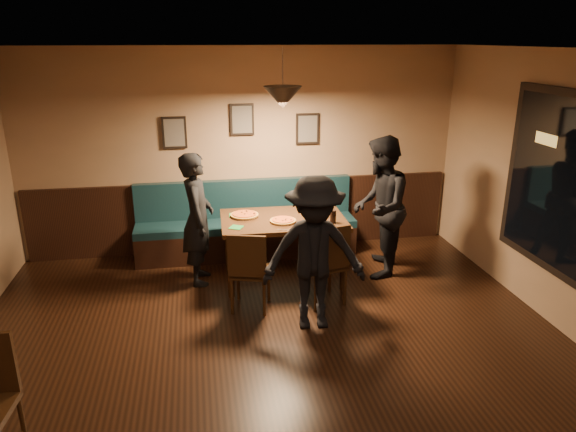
# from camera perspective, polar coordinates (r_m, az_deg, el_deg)

# --- Properties ---
(floor) EXTENTS (7.00, 7.00, 0.00)m
(floor) POSITION_cam_1_polar(r_m,az_deg,el_deg) (4.70, -0.23, -19.27)
(floor) COLOR black
(floor) RESTS_ON ground
(ceiling) EXTENTS (7.00, 7.00, 0.00)m
(ceiling) POSITION_cam_1_polar(r_m,az_deg,el_deg) (3.71, -0.29, 17.27)
(ceiling) COLOR silver
(ceiling) RESTS_ON ground
(wall_back) EXTENTS (6.00, 0.00, 6.00)m
(wall_back) POSITION_cam_1_polar(r_m,az_deg,el_deg) (7.33, -4.91, 6.89)
(wall_back) COLOR #8C704F
(wall_back) RESTS_ON ground
(wainscot) EXTENTS (5.88, 0.06, 1.00)m
(wainscot) POSITION_cam_1_polar(r_m,az_deg,el_deg) (7.54, -4.70, 0.14)
(wainscot) COLOR black
(wainscot) RESTS_ON ground
(booth_bench) EXTENTS (3.00, 0.60, 1.00)m
(booth_bench) POSITION_cam_1_polar(r_m,az_deg,el_deg) (7.29, -4.50, -0.53)
(booth_bench) COLOR #0F232D
(booth_bench) RESTS_ON ground
(picture_left) EXTENTS (0.32, 0.04, 0.42)m
(picture_left) POSITION_cam_1_polar(r_m,az_deg,el_deg) (7.23, -12.16, 8.79)
(picture_left) COLOR black
(picture_left) RESTS_ON wall_back
(picture_center) EXTENTS (0.32, 0.04, 0.42)m
(picture_center) POSITION_cam_1_polar(r_m,az_deg,el_deg) (7.23, -4.99, 10.34)
(picture_center) COLOR black
(picture_center) RESTS_ON wall_back
(picture_right) EXTENTS (0.32, 0.04, 0.42)m
(picture_right) POSITION_cam_1_polar(r_m,az_deg,el_deg) (7.38, 2.11, 9.39)
(picture_right) COLOR black
(picture_right) RESTS_ON wall_back
(pendant_lamp) EXTENTS (0.44, 0.44, 0.25)m
(pendant_lamp) POSITION_cam_1_polar(r_m,az_deg,el_deg) (6.12, -0.58, 12.67)
(pendant_lamp) COLOR black
(pendant_lamp) RESTS_ON ceiling
(dining_table) EXTENTS (1.53, 1.00, 0.80)m
(dining_table) POSITION_cam_1_polar(r_m,az_deg,el_deg) (6.57, -0.53, -3.56)
(dining_table) COLOR black
(dining_table) RESTS_ON floor
(chair_near_left) EXTENTS (0.51, 0.51, 0.93)m
(chair_near_left) POSITION_cam_1_polar(r_m,az_deg,el_deg) (5.87, -4.09, -5.73)
(chair_near_left) COLOR #321C0D
(chair_near_left) RESTS_ON floor
(chair_near_right) EXTENTS (0.52, 0.52, 0.97)m
(chair_near_right) POSITION_cam_1_polar(r_m,az_deg,el_deg) (6.00, 3.85, -5.00)
(chair_near_right) COLOR black
(chair_near_right) RESTS_ON floor
(diner_left) EXTENTS (0.42, 0.61, 1.63)m
(diner_left) POSITION_cam_1_polar(r_m,az_deg,el_deg) (6.47, -9.72, -0.32)
(diner_left) COLOR black
(diner_left) RESTS_ON floor
(diner_right) EXTENTS (0.96, 1.06, 1.78)m
(diner_right) POSITION_cam_1_polar(r_m,az_deg,el_deg) (6.68, 9.88, 0.95)
(diner_right) COLOR black
(diner_right) RESTS_ON floor
(diner_front) EXTENTS (1.10, 0.69, 1.63)m
(diner_front) POSITION_cam_1_polar(r_m,az_deg,el_deg) (5.37, 2.85, -4.09)
(diner_front) COLOR black
(diner_front) RESTS_ON floor
(pizza_a) EXTENTS (0.35, 0.35, 0.04)m
(pizza_a) POSITION_cam_1_polar(r_m,az_deg,el_deg) (6.51, -4.72, 0.12)
(pizza_a) COLOR gold
(pizza_a) RESTS_ON dining_table
(pizza_b) EXTENTS (0.35, 0.35, 0.04)m
(pizza_b) POSITION_cam_1_polar(r_m,az_deg,el_deg) (6.30, -0.55, -0.50)
(pizza_b) COLOR orange
(pizza_b) RESTS_ON dining_table
(pizza_c) EXTENTS (0.38, 0.38, 0.04)m
(pizza_c) POSITION_cam_1_polar(r_m,az_deg,el_deg) (6.65, 3.06, 0.55)
(pizza_c) COLOR #C66025
(pizza_c) RESTS_ON dining_table
(soda_glass) EXTENTS (0.09, 0.09, 0.16)m
(soda_glass) POSITION_cam_1_polar(r_m,az_deg,el_deg) (6.27, 4.88, -0.06)
(soda_glass) COLOR black
(soda_glass) RESTS_ON dining_table
(tabasco_bottle) EXTENTS (0.03, 0.03, 0.11)m
(tabasco_bottle) POSITION_cam_1_polar(r_m,az_deg,el_deg) (6.46, 4.17, 0.29)
(tabasco_bottle) COLOR #AA0705
(tabasco_bottle) RESTS_ON dining_table
(napkin_a) EXTENTS (0.17, 0.17, 0.01)m
(napkin_a) POSITION_cam_1_polar(r_m,az_deg,el_deg) (6.57, -5.65, 0.09)
(napkin_a) COLOR #1F7430
(napkin_a) RESTS_ON dining_table
(napkin_b) EXTENTS (0.19, 0.19, 0.01)m
(napkin_b) POSITION_cam_1_polar(r_m,az_deg,el_deg) (6.15, -5.61, -1.22)
(napkin_b) COLOR #1F752E
(napkin_b) RESTS_ON dining_table
(cutlery_set) EXTENTS (0.18, 0.09, 0.00)m
(cutlery_set) POSITION_cam_1_polar(r_m,az_deg,el_deg) (6.04, 0.42, -1.51)
(cutlery_set) COLOR silver
(cutlery_set) RESTS_ON dining_table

